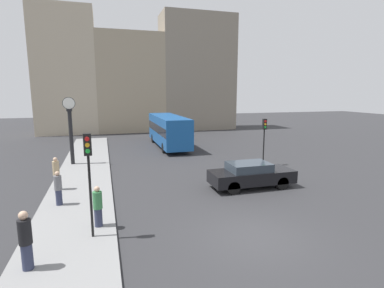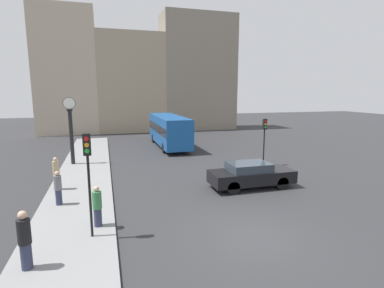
{
  "view_description": "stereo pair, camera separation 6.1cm",
  "coord_description": "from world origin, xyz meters",
  "px_view_note": "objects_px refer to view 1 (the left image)",
  "views": [
    {
      "loc": [
        -5.11,
        -9.22,
        5.26
      ],
      "look_at": [
        0.09,
        8.32,
        2.09
      ],
      "focal_mm": 28.0,
      "sensor_mm": 36.0,
      "label": 1
    },
    {
      "loc": [
        -5.06,
        -9.24,
        5.26
      ],
      "look_at": [
        0.09,
        8.32,
        2.09
      ],
      "focal_mm": 28.0,
      "sensor_mm": 36.0,
      "label": 2
    }
  ],
  "objects_px": {
    "traffic_light_near": "(89,164)",
    "pedestrian_tan_coat": "(56,173)",
    "traffic_light_far": "(264,132)",
    "pedestrian_black_jacket": "(26,240)",
    "street_clock": "(71,130)",
    "pedestrian_green_hoodie": "(98,206)",
    "bus_distant": "(168,129)",
    "pedestrian_grey_jacket": "(58,188)",
    "sedan_car": "(251,175)"
  },
  "relations": [
    {
      "from": "traffic_light_far",
      "to": "pedestrian_black_jacket",
      "type": "bearing_deg",
      "value": -143.82
    },
    {
      "from": "traffic_light_far",
      "to": "pedestrian_grey_jacket",
      "type": "relative_size",
      "value": 2.14
    },
    {
      "from": "pedestrian_grey_jacket",
      "to": "pedestrian_tan_coat",
      "type": "height_order",
      "value": "pedestrian_tan_coat"
    },
    {
      "from": "sedan_car",
      "to": "traffic_light_far",
      "type": "bearing_deg",
      "value": 53.14
    },
    {
      "from": "pedestrian_black_jacket",
      "to": "pedestrian_grey_jacket",
      "type": "bearing_deg",
      "value": 87.89
    },
    {
      "from": "traffic_light_near",
      "to": "pedestrian_grey_jacket",
      "type": "bearing_deg",
      "value": 113.18
    },
    {
      "from": "traffic_light_far",
      "to": "pedestrian_tan_coat",
      "type": "height_order",
      "value": "traffic_light_far"
    },
    {
      "from": "traffic_light_far",
      "to": "pedestrian_tan_coat",
      "type": "xyz_separation_m",
      "value": [
        -13.49,
        -2.08,
        -1.43
      ]
    },
    {
      "from": "traffic_light_near",
      "to": "street_clock",
      "type": "distance_m",
      "value": 12.18
    },
    {
      "from": "traffic_light_near",
      "to": "pedestrian_green_hoodie",
      "type": "xyz_separation_m",
      "value": [
        0.19,
        0.83,
        -1.88
      ]
    },
    {
      "from": "sedan_car",
      "to": "pedestrian_black_jacket",
      "type": "bearing_deg",
      "value": -151.71
    },
    {
      "from": "street_clock",
      "to": "bus_distant",
      "type": "bearing_deg",
      "value": 33.86
    },
    {
      "from": "bus_distant",
      "to": "traffic_light_far",
      "type": "height_order",
      "value": "traffic_light_far"
    },
    {
      "from": "traffic_light_far",
      "to": "street_clock",
      "type": "relative_size",
      "value": 0.71
    },
    {
      "from": "pedestrian_green_hoodie",
      "to": "traffic_light_near",
      "type": "bearing_deg",
      "value": -103.27
    },
    {
      "from": "traffic_light_near",
      "to": "pedestrian_grey_jacket",
      "type": "distance_m",
      "value": 4.42
    },
    {
      "from": "bus_distant",
      "to": "street_clock",
      "type": "height_order",
      "value": "street_clock"
    },
    {
      "from": "traffic_light_far",
      "to": "street_clock",
      "type": "height_order",
      "value": "street_clock"
    },
    {
      "from": "traffic_light_near",
      "to": "traffic_light_far",
      "type": "bearing_deg",
      "value": 35.25
    },
    {
      "from": "street_clock",
      "to": "pedestrian_grey_jacket",
      "type": "height_order",
      "value": "street_clock"
    },
    {
      "from": "pedestrian_green_hoodie",
      "to": "pedestrian_grey_jacket",
      "type": "relative_size",
      "value": 1.01
    },
    {
      "from": "pedestrian_green_hoodie",
      "to": "pedestrian_black_jacket",
      "type": "distance_m",
      "value": 3.1
    },
    {
      "from": "pedestrian_green_hoodie",
      "to": "sedan_car",
      "type": "bearing_deg",
      "value": 20.4
    },
    {
      "from": "street_clock",
      "to": "pedestrian_black_jacket",
      "type": "relative_size",
      "value": 2.67
    },
    {
      "from": "street_clock",
      "to": "pedestrian_tan_coat",
      "type": "height_order",
      "value": "street_clock"
    },
    {
      "from": "pedestrian_green_hoodie",
      "to": "pedestrian_black_jacket",
      "type": "xyz_separation_m",
      "value": [
        -1.96,
        -2.4,
        0.11
      ]
    },
    {
      "from": "traffic_light_far",
      "to": "pedestrian_tan_coat",
      "type": "distance_m",
      "value": 13.73
    },
    {
      "from": "traffic_light_far",
      "to": "street_clock",
      "type": "bearing_deg",
      "value": 163.52
    },
    {
      "from": "traffic_light_near",
      "to": "pedestrian_tan_coat",
      "type": "xyz_separation_m",
      "value": [
        -1.97,
        6.07,
        -1.8
      ]
    },
    {
      "from": "bus_distant",
      "to": "pedestrian_tan_coat",
      "type": "relative_size",
      "value": 5.32
    },
    {
      "from": "sedan_car",
      "to": "pedestrian_green_hoodie",
      "type": "relative_size",
      "value": 2.92
    },
    {
      "from": "traffic_light_near",
      "to": "bus_distant",
      "type": "bearing_deg",
      "value": 69.55
    },
    {
      "from": "pedestrian_black_jacket",
      "to": "bus_distant",
      "type": "bearing_deg",
      "value": 66.53
    },
    {
      "from": "pedestrian_green_hoodie",
      "to": "traffic_light_far",
      "type": "bearing_deg",
      "value": 32.86
    },
    {
      "from": "sedan_car",
      "to": "pedestrian_black_jacket",
      "type": "xyz_separation_m",
      "value": [
        -10.06,
        -5.41,
        0.3
      ]
    },
    {
      "from": "pedestrian_tan_coat",
      "to": "sedan_car",
      "type": "bearing_deg",
      "value": -12.27
    },
    {
      "from": "pedestrian_grey_jacket",
      "to": "bus_distant",
      "type": "bearing_deg",
      "value": 59.72
    },
    {
      "from": "traffic_light_far",
      "to": "pedestrian_green_hoodie",
      "type": "bearing_deg",
      "value": -147.14
    },
    {
      "from": "pedestrian_tan_coat",
      "to": "traffic_light_near",
      "type": "bearing_deg",
      "value": -72.04
    },
    {
      "from": "traffic_light_far",
      "to": "pedestrian_black_jacket",
      "type": "distance_m",
      "value": 16.53
    },
    {
      "from": "pedestrian_black_jacket",
      "to": "pedestrian_tan_coat",
      "type": "bearing_deg",
      "value": 91.51
    },
    {
      "from": "traffic_light_near",
      "to": "pedestrian_black_jacket",
      "type": "distance_m",
      "value": 2.96
    },
    {
      "from": "traffic_light_far",
      "to": "pedestrian_green_hoodie",
      "type": "height_order",
      "value": "traffic_light_far"
    },
    {
      "from": "sedan_car",
      "to": "pedestrian_black_jacket",
      "type": "relative_size",
      "value": 2.61
    },
    {
      "from": "sedan_car",
      "to": "pedestrian_tan_coat",
      "type": "distance_m",
      "value": 10.51
    },
    {
      "from": "sedan_car",
      "to": "bus_distant",
      "type": "xyz_separation_m",
      "value": [
        -1.73,
        13.78,
        0.96
      ]
    },
    {
      "from": "traffic_light_near",
      "to": "traffic_light_far",
      "type": "height_order",
      "value": "traffic_light_near"
    },
    {
      "from": "pedestrian_tan_coat",
      "to": "traffic_light_far",
      "type": "bearing_deg",
      "value": 8.75
    },
    {
      "from": "pedestrian_grey_jacket",
      "to": "pedestrian_black_jacket",
      "type": "bearing_deg",
      "value": -92.11
    },
    {
      "from": "pedestrian_black_jacket",
      "to": "pedestrian_tan_coat",
      "type": "relative_size",
      "value": 1.02
    }
  ]
}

